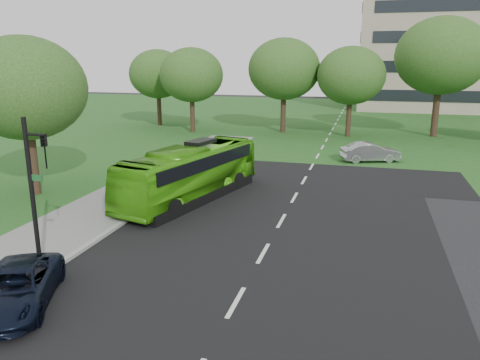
{
  "coord_description": "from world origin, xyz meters",
  "views": [
    {
      "loc": [
        3.65,
        -18.86,
        7.48
      ],
      "look_at": [
        -2.34,
        3.07,
        1.6
      ],
      "focal_mm": 35.0,
      "sensor_mm": 36.0,
      "label": 1
    }
  ],
  "objects_px": {
    "bus": "(191,173)",
    "sedan": "(370,152)",
    "tree_park_c": "(351,76)",
    "tree_park_d": "(441,56)",
    "tree_park_a": "(191,75)",
    "tree_side_near": "(25,88)",
    "traffic_light": "(36,186)",
    "tree_park_b": "(284,69)",
    "suv": "(16,288)",
    "tree_park_f": "(158,74)"
  },
  "relations": [
    {
      "from": "tree_park_b",
      "to": "suv",
      "type": "relative_size",
      "value": 2.13
    },
    {
      "from": "bus",
      "to": "suv",
      "type": "xyz_separation_m",
      "value": [
        -1.0,
        -12.38,
        -0.83
      ]
    },
    {
      "from": "tree_park_a",
      "to": "suv",
      "type": "height_order",
      "value": "tree_park_a"
    },
    {
      "from": "tree_park_b",
      "to": "suv",
      "type": "xyz_separation_m",
      "value": [
        -1.56,
        -37.77,
        -5.87
      ]
    },
    {
      "from": "bus",
      "to": "traffic_light",
      "type": "relative_size",
      "value": 1.85
    },
    {
      "from": "tree_park_a",
      "to": "suv",
      "type": "relative_size",
      "value": 1.92
    },
    {
      "from": "tree_park_d",
      "to": "bus",
      "type": "distance_m",
      "value": 31.42
    },
    {
      "from": "tree_park_c",
      "to": "bus",
      "type": "xyz_separation_m",
      "value": [
        -7.33,
        -24.36,
        -4.48
      ]
    },
    {
      "from": "tree_park_a",
      "to": "tree_side_near",
      "type": "bearing_deg",
      "value": -90.46
    },
    {
      "from": "tree_side_near",
      "to": "suv",
      "type": "xyz_separation_m",
      "value": [
        7.89,
        -10.92,
        -5.32
      ]
    },
    {
      "from": "tree_park_a",
      "to": "tree_side_near",
      "type": "height_order",
      "value": "tree_side_near"
    },
    {
      "from": "tree_park_d",
      "to": "sedan",
      "type": "bearing_deg",
      "value": -113.65
    },
    {
      "from": "tree_side_near",
      "to": "tree_park_a",
      "type": "bearing_deg",
      "value": 89.54
    },
    {
      "from": "tree_park_a",
      "to": "tree_park_c",
      "type": "distance_m",
      "value": 16.08
    },
    {
      "from": "tree_park_c",
      "to": "tree_park_f",
      "type": "relative_size",
      "value": 1.02
    },
    {
      "from": "tree_park_c",
      "to": "tree_park_d",
      "type": "height_order",
      "value": "tree_park_d"
    },
    {
      "from": "tree_park_a",
      "to": "tree_park_c",
      "type": "bearing_deg",
      "value": 4.55
    },
    {
      "from": "tree_park_c",
      "to": "traffic_light",
      "type": "distance_m",
      "value": 35.94
    },
    {
      "from": "sedan",
      "to": "suv",
      "type": "bearing_deg",
      "value": 136.21
    },
    {
      "from": "bus",
      "to": "sedan",
      "type": "height_order",
      "value": "bus"
    },
    {
      "from": "tree_side_near",
      "to": "bus",
      "type": "height_order",
      "value": "tree_side_near"
    },
    {
      "from": "tree_park_f",
      "to": "tree_side_near",
      "type": "bearing_deg",
      "value": -79.35
    },
    {
      "from": "tree_park_a",
      "to": "traffic_light",
      "type": "bearing_deg",
      "value": -77.9
    },
    {
      "from": "tree_park_d",
      "to": "bus",
      "type": "xyz_separation_m",
      "value": [
        -15.59,
        -26.53,
        -6.33
      ]
    },
    {
      "from": "tree_park_c",
      "to": "tree_side_near",
      "type": "height_order",
      "value": "tree_side_near"
    },
    {
      "from": "bus",
      "to": "sedan",
      "type": "distance_m",
      "value": 15.81
    },
    {
      "from": "tree_park_a",
      "to": "bus",
      "type": "xyz_separation_m",
      "value": [
        8.7,
        -23.08,
        -4.44
      ]
    },
    {
      "from": "tree_side_near",
      "to": "traffic_light",
      "type": "bearing_deg",
      "value": -50.43
    },
    {
      "from": "tree_side_near",
      "to": "bus",
      "type": "bearing_deg",
      "value": 9.34
    },
    {
      "from": "sedan",
      "to": "traffic_light",
      "type": "relative_size",
      "value": 0.77
    },
    {
      "from": "tree_park_d",
      "to": "traffic_light",
      "type": "distance_m",
      "value": 40.93
    },
    {
      "from": "tree_park_c",
      "to": "sedan",
      "type": "distance_m",
      "value": 13.03
    },
    {
      "from": "tree_park_a",
      "to": "sedan",
      "type": "relative_size",
      "value": 1.99
    },
    {
      "from": "tree_park_c",
      "to": "tree_side_near",
      "type": "bearing_deg",
      "value": -122.14
    },
    {
      "from": "tree_side_near",
      "to": "suv",
      "type": "distance_m",
      "value": 14.49
    },
    {
      "from": "bus",
      "to": "sedan",
      "type": "relative_size",
      "value": 2.4
    },
    {
      "from": "tree_park_a",
      "to": "tree_side_near",
      "type": "relative_size",
      "value": 0.99
    },
    {
      "from": "tree_side_near",
      "to": "traffic_light",
      "type": "distance_m",
      "value": 11.87
    },
    {
      "from": "tree_park_a",
      "to": "bus",
      "type": "height_order",
      "value": "tree_park_a"
    },
    {
      "from": "tree_park_c",
      "to": "bus",
      "type": "relative_size",
      "value": 0.84
    },
    {
      "from": "tree_park_c",
      "to": "tree_park_d",
      "type": "distance_m",
      "value": 8.74
    },
    {
      "from": "suv",
      "to": "traffic_light",
      "type": "relative_size",
      "value": 0.8
    },
    {
      "from": "tree_park_f",
      "to": "suv",
      "type": "xyz_separation_m",
      "value": [
        13.21,
        -39.18,
        -5.23
      ]
    },
    {
      "from": "bus",
      "to": "suv",
      "type": "relative_size",
      "value": 2.31
    },
    {
      "from": "tree_park_f",
      "to": "bus",
      "type": "height_order",
      "value": "tree_park_f"
    },
    {
      "from": "bus",
      "to": "traffic_light",
      "type": "xyz_separation_m",
      "value": [
        -1.52,
        -10.38,
        1.87
      ]
    },
    {
      "from": "tree_park_a",
      "to": "tree_park_d",
      "type": "bearing_deg",
      "value": 8.08
    },
    {
      "from": "tree_park_a",
      "to": "bus",
      "type": "bearing_deg",
      "value": -69.35
    },
    {
      "from": "tree_park_d",
      "to": "suv",
      "type": "xyz_separation_m",
      "value": [
        -16.59,
        -38.91,
        -7.16
      ]
    },
    {
      "from": "bus",
      "to": "tree_park_d",
      "type": "bearing_deg",
      "value": 73.76
    }
  ]
}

